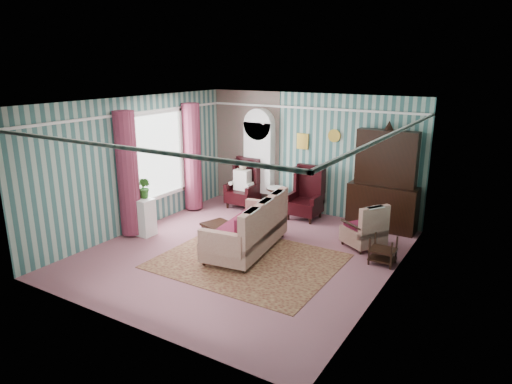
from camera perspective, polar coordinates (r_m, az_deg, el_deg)
The scene contains 17 objects.
floor at distance 9.00m, azimuth -1.60°, elevation -7.55°, with size 6.00×6.00×0.00m, color #8A5053.
room_shell at distance 8.89m, azimuth -4.44°, elevation 5.66°, with size 5.53×6.02×2.91m.
bookcase at distance 11.64m, azimuth 0.37°, elevation 3.69°, with size 0.80×0.28×2.24m, color white.
dresser_hutch at distance 10.27m, azimuth 15.76°, elevation 1.77°, with size 1.50×0.56×2.36m, color black.
wingback_left at distance 11.57m, azimuth -1.69°, elevation 1.08°, with size 0.76×0.80×1.25m, color black.
wingback_right at distance 10.75m, azimuth 6.16°, elevation -0.16°, with size 0.76×0.80×1.25m, color black.
seated_woman at distance 11.58m, azimuth -1.69°, elevation 0.91°, with size 0.44×0.40×1.18m, color silver, non-canonical shape.
round_side_table at distance 11.33m, azimuth 2.55°, elevation -0.95°, with size 0.50×0.50×0.60m, color black.
nest_table at distance 8.73m, azimuth 15.59°, elevation -7.00°, with size 0.45×0.38×0.54m, color black.
plant_stand at distance 10.08m, azimuth -14.12°, elevation -2.99°, with size 0.55×0.35×0.80m, color silver.
rug at distance 8.62m, azimuth -1.00°, elevation -8.60°, with size 3.20×2.60×0.01m, color #511F1B.
sofa at distance 8.91m, azimuth -1.26°, elevation -4.05°, with size 2.17×1.04×1.08m, color beige.
floral_armchair at distance 9.35m, azimuth 13.35°, elevation -4.07°, with size 0.76×0.76×0.91m, color beige.
coffee_table at distance 9.42m, azimuth -4.24°, elevation -5.24°, with size 0.84×0.54×0.38m, color black.
potted_plant_a at distance 9.95m, azimuth -14.96°, elevation 0.22°, with size 0.33×0.29×0.37m, color #1E4F18.
potted_plant_b at distance 9.90m, azimuth -13.70°, elevation 0.51°, with size 0.25×0.20×0.46m, color #1A5019.
potted_plant_c at distance 10.01m, azimuth -14.02°, elevation 0.44°, with size 0.22×0.22×0.39m, color #1E4F18.
Camera 1 is at (4.51, -6.92, 3.57)m, focal length 32.00 mm.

